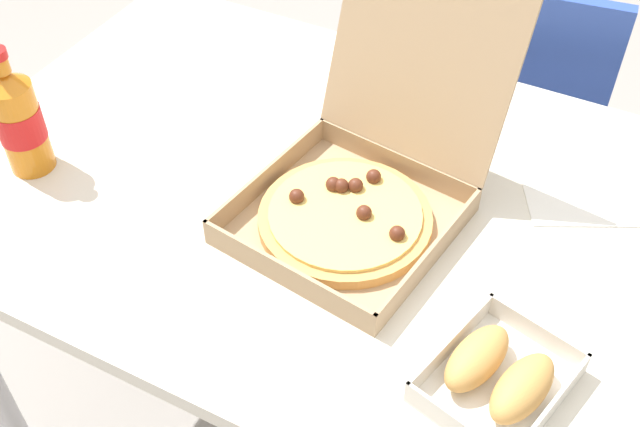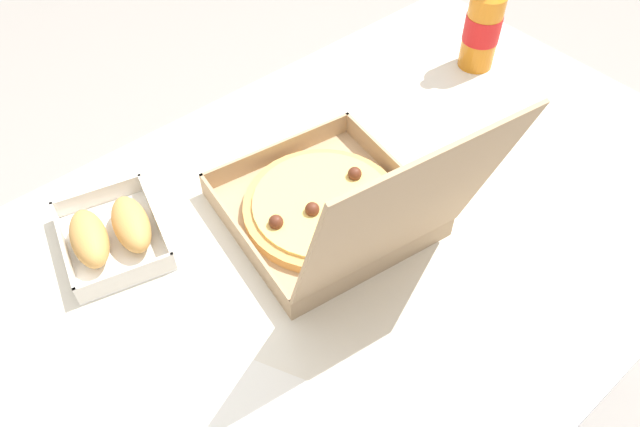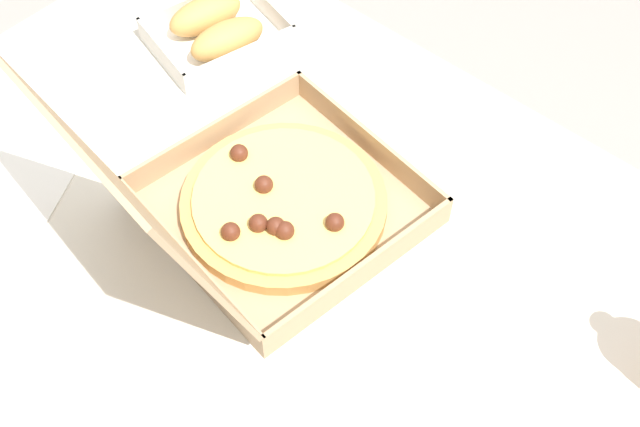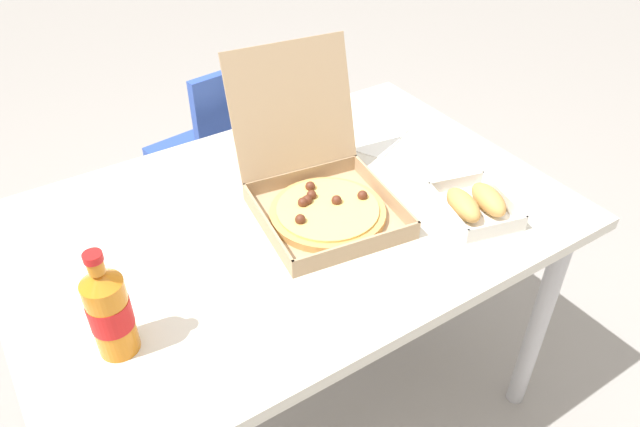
# 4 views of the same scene
# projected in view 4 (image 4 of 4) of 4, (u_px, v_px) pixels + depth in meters

# --- Properties ---
(ground_plane) EXTENTS (10.00, 10.00, 0.00)m
(ground_plane) POSITION_uv_depth(u_px,v_px,m) (296.00, 399.00, 1.82)
(ground_plane) COLOR gray
(dining_table) EXTENTS (1.26, 0.85, 0.71)m
(dining_table) POSITION_uv_depth(u_px,v_px,m) (289.00, 240.00, 1.43)
(dining_table) COLOR silver
(dining_table) RESTS_ON ground_plane
(chair) EXTENTS (0.45, 0.45, 0.83)m
(chair) POSITION_uv_depth(u_px,v_px,m) (231.00, 152.00, 2.04)
(chair) COLOR #2D4CAD
(chair) RESTS_ON ground_plane
(pizza_box_open) EXTENTS (0.35, 0.43, 0.33)m
(pizza_box_open) POSITION_uv_depth(u_px,v_px,m) (321.00, 193.00, 1.37)
(pizza_box_open) COLOR tan
(pizza_box_open) RESTS_ON dining_table
(bread_side_box) EXTENTS (0.19, 0.22, 0.06)m
(bread_side_box) POSITION_uv_depth(u_px,v_px,m) (476.00, 204.00, 1.38)
(bread_side_box) COLOR white
(bread_side_box) RESTS_ON dining_table
(cola_bottle) EXTENTS (0.07, 0.07, 0.22)m
(cola_bottle) POSITION_uv_depth(u_px,v_px,m) (109.00, 311.00, 1.02)
(cola_bottle) COLOR orange
(cola_bottle) RESTS_ON dining_table
(paper_menu) EXTENTS (0.26, 0.23, 0.00)m
(paper_menu) POSITION_uv_depth(u_px,v_px,m) (374.00, 134.00, 1.67)
(paper_menu) COLOR white
(paper_menu) RESTS_ON dining_table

